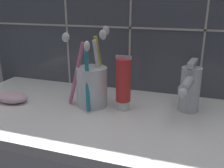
% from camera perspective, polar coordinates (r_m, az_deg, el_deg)
% --- Properties ---
extents(sink_counter, '(0.75, 0.35, 0.02)m').
position_cam_1_polar(sink_counter, '(0.58, -2.16, -7.33)').
color(sink_counter, white).
rests_on(sink_counter, ground).
extents(tile_wall_backsplash, '(0.85, 0.02, 0.51)m').
position_cam_1_polar(tile_wall_backsplash, '(0.69, 2.89, 17.94)').
color(tile_wall_backsplash, '#4C515B').
rests_on(tile_wall_backsplash, ground).
extents(toothbrush_cup, '(0.11, 0.11, 0.19)m').
position_cam_1_polar(toothbrush_cup, '(0.60, -4.62, -0.00)').
color(toothbrush_cup, silver).
rests_on(toothbrush_cup, sink_counter).
extents(toothpaste_tube, '(0.04, 0.03, 0.13)m').
position_cam_1_polar(toothpaste_tube, '(0.57, 2.60, 0.11)').
color(toothpaste_tube, white).
rests_on(toothpaste_tube, sink_counter).
extents(sink_faucet, '(0.05, 0.13, 0.12)m').
position_cam_1_polar(sink_faucet, '(0.58, 17.30, -0.83)').
color(sink_faucet, silver).
rests_on(sink_faucet, sink_counter).
extents(soap_bar, '(0.08, 0.05, 0.02)m').
position_cam_1_polar(soap_bar, '(0.67, -21.76, -2.85)').
color(soap_bar, '#DBB2C6').
rests_on(soap_bar, sink_counter).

